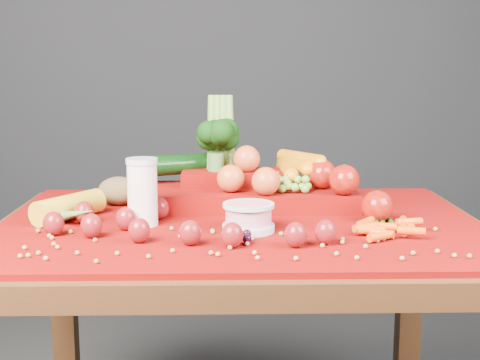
{
  "coord_description": "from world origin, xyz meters",
  "views": [
    {
      "loc": [
        -0.03,
        -1.44,
        1.11
      ],
      "look_at": [
        0.0,
        0.02,
        0.85
      ],
      "focal_mm": 50.0,
      "sensor_mm": 36.0,
      "label": 1
    }
  ],
  "objects_px": {
    "table": "(240,267)",
    "yogurt_bowl": "(248,216)",
    "produce_mound": "(253,182)",
    "milk_glass": "(142,190)"
  },
  "relations": [
    {
      "from": "table",
      "to": "produce_mound",
      "type": "bearing_deg",
      "value": 77.97
    },
    {
      "from": "produce_mound",
      "to": "milk_glass",
      "type": "bearing_deg",
      "value": -141.15
    },
    {
      "from": "table",
      "to": "yogurt_bowl",
      "type": "height_order",
      "value": "yogurt_bowl"
    },
    {
      "from": "produce_mound",
      "to": "table",
      "type": "bearing_deg",
      "value": -102.03
    },
    {
      "from": "yogurt_bowl",
      "to": "produce_mound",
      "type": "bearing_deg",
      "value": 85.71
    },
    {
      "from": "produce_mound",
      "to": "yogurt_bowl",
      "type": "bearing_deg",
      "value": -94.29
    },
    {
      "from": "table",
      "to": "yogurt_bowl",
      "type": "xyz_separation_m",
      "value": [
        0.01,
        -0.09,
        0.14
      ]
    },
    {
      "from": "milk_glass",
      "to": "yogurt_bowl",
      "type": "height_order",
      "value": "milk_glass"
    },
    {
      "from": "table",
      "to": "milk_glass",
      "type": "distance_m",
      "value": 0.28
    },
    {
      "from": "table",
      "to": "milk_glass",
      "type": "relative_size",
      "value": 7.56
    }
  ]
}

